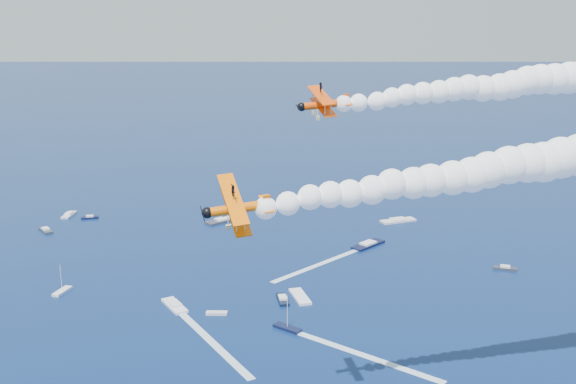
{
  "coord_description": "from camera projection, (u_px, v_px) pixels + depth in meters",
  "views": [
    {
      "loc": [
        5.32,
        -70.25,
        76.23
      ],
      "look_at": [
        -0.88,
        20.93,
        51.97
      ],
      "focal_mm": 43.64,
      "sensor_mm": 36.0,
      "label": 1
    }
  ],
  "objects": [
    {
      "name": "boat_wakes",
      "position": [
        300.0,
        316.0,
        177.76
      ],
      "size": [
        63.54,
        84.11,
        0.04
      ],
      "color": "white",
      "rests_on": "ground"
    },
    {
      "name": "biplane_trail",
      "position": [
        238.0,
        208.0,
        78.78
      ],
      "size": [
        10.94,
        12.53,
        9.21
      ],
      "primitive_type": null,
      "rotation": [
        -0.43,
        0.07,
        3.48
      ],
      "color": "#FF6B05"
    },
    {
      "name": "smoke_trail_lead",
      "position": [
        505.0,
        85.0,
        113.09
      ],
      "size": [
        62.57,
        37.83,
        11.03
      ],
      "primitive_type": null,
      "rotation": [
        0.0,
        0.0,
        3.43
      ],
      "color": "white"
    },
    {
      "name": "biplane_lead",
      "position": [
        325.0,
        104.0,
        107.25
      ],
      "size": [
        10.78,
        12.32,
        7.94
      ],
      "primitive_type": null,
      "rotation": [
        -0.2,
        0.07,
        3.43
      ],
      "color": "#F24605"
    },
    {
      "name": "spectator_boats",
      "position": [
        289.0,
        276.0,
        203.76
      ],
      "size": [
        229.5,
        157.66,
        0.7
      ],
      "color": "white",
      "rests_on": "ground"
    },
    {
      "name": "smoke_trail_trail",
      "position": [
        479.0,
        172.0,
        86.04
      ],
      "size": [
        62.77,
        42.45,
        11.03
      ],
      "primitive_type": null,
      "rotation": [
        0.0,
        0.0,
        3.48
      ],
      "color": "white"
    }
  ]
}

